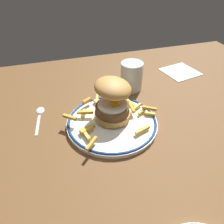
% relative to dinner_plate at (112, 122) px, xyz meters
% --- Properties ---
extents(ground_plane, '(1.37, 1.03, 0.04)m').
position_rel_dinner_plate_xyz_m(ground_plane, '(0.04, -0.03, -0.03)').
color(ground_plane, brown).
extents(dinner_plate, '(0.26, 0.26, 0.02)m').
position_rel_dinner_plate_xyz_m(dinner_plate, '(0.00, 0.00, 0.00)').
color(dinner_plate, white).
rests_on(dinner_plate, ground_plane).
extents(burger, '(0.15, 0.15, 0.11)m').
position_rel_dinner_plate_xyz_m(burger, '(0.01, 0.03, 0.06)').
color(burger, '#C98F45').
rests_on(burger, dinner_plate).
extents(fries_pile, '(0.27, 0.24, 0.02)m').
position_rel_dinner_plate_xyz_m(fries_pile, '(-0.01, 0.02, 0.02)').
color(fries_pile, gold).
rests_on(fries_pile, dinner_plate).
extents(water_glass, '(0.08, 0.08, 0.10)m').
position_rel_dinner_plate_xyz_m(water_glass, '(0.12, 0.17, 0.03)').
color(water_glass, silver).
rests_on(water_glass, ground_plane).
extents(spoon, '(0.03, 0.13, 0.01)m').
position_rel_dinner_plate_xyz_m(spoon, '(-0.20, 0.11, -0.00)').
color(spoon, silver).
rests_on(spoon, ground_plane).
extents(napkin, '(0.15, 0.15, 0.00)m').
position_rel_dinner_plate_xyz_m(napkin, '(0.36, 0.23, -0.01)').
color(napkin, white).
rests_on(napkin, ground_plane).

